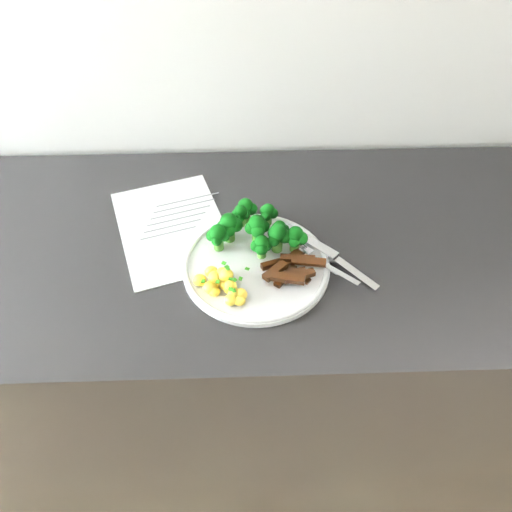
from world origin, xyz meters
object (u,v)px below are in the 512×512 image
object	(u,v)px
counter	(225,365)
plate	(256,265)
recipe_paper	(172,227)
potatoes	(223,284)
fork	(325,264)
beef_strips	(290,269)
broccoli	(255,228)
knife	(341,264)

from	to	relation	value
counter	plate	bearing A→B (deg)	-38.96
recipe_paper	plate	xyz separation A→B (m)	(0.16, -0.11, 0.01)
plate	potatoes	bearing A→B (deg)	-135.71
recipe_paper	fork	bearing A→B (deg)	-23.38
beef_strips	broccoli	bearing A→B (deg)	126.57
potatoes	beef_strips	bearing A→B (deg)	15.65
beef_strips	counter	bearing A→B (deg)	147.80
counter	potatoes	bearing A→B (deg)	-80.65
recipe_paper	beef_strips	world-z (taller)	beef_strips
counter	broccoli	size ratio (longest dim) A/B	12.73
beef_strips	fork	world-z (taller)	beef_strips
counter	plate	world-z (taller)	plate
broccoli	potatoes	distance (m)	0.13
recipe_paper	potatoes	distance (m)	0.20
broccoli	beef_strips	xyz separation A→B (m)	(0.06, -0.08, -0.03)
beef_strips	potatoes	bearing A→B (deg)	-164.35
potatoes	fork	xyz separation A→B (m)	(0.18, 0.05, -0.01)
counter	beef_strips	xyz separation A→B (m)	(0.14, -0.09, 0.46)
recipe_paper	broccoli	size ratio (longest dim) A/B	1.79
recipe_paper	fork	size ratio (longest dim) A/B	2.70
counter	recipe_paper	size ratio (longest dim) A/B	7.11
counter	broccoli	xyz separation A→B (m)	(0.08, -0.01, 0.48)
recipe_paper	broccoli	xyz separation A→B (m)	(0.16, -0.05, 0.04)
potatoes	knife	xyz separation A→B (m)	(0.21, 0.05, -0.01)
plate	knife	world-z (taller)	knife
counter	plate	xyz separation A→B (m)	(0.08, -0.06, 0.44)
fork	knife	bearing A→B (deg)	13.95
fork	recipe_paper	bearing A→B (deg)	156.62
beef_strips	fork	distance (m)	0.06
recipe_paper	potatoes	size ratio (longest dim) A/B	3.33
potatoes	knife	size ratio (longest dim) A/B	0.58
beef_strips	knife	distance (m)	0.10
broccoli	beef_strips	distance (m)	0.10
counter	potatoes	distance (m)	0.48
recipe_paper	potatoes	bearing A→B (deg)	-58.51
plate	beef_strips	distance (m)	0.06
plate	knife	bearing A→B (deg)	-1.23
knife	counter	bearing A→B (deg)	164.08
beef_strips	fork	bearing A→B (deg)	11.25
broccoli	fork	size ratio (longest dim) A/B	1.51
counter	broccoli	distance (m)	0.49
plate	potatoes	distance (m)	0.08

